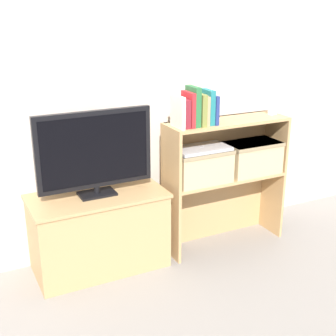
{
  "coord_description": "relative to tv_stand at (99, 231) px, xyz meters",
  "views": [
    {
      "loc": [
        -1.24,
        -2.35,
        1.59
      ],
      "look_at": [
        0.0,
        0.13,
        0.62
      ],
      "focal_mm": 50.0,
      "sensor_mm": 36.0,
      "label": 1
    }
  ],
  "objects": [
    {
      "name": "ground_plane",
      "position": [
        0.45,
        -0.2,
        -0.25
      ],
      "size": [
        16.0,
        16.0,
        0.0
      ],
      "primitive_type": "plane",
      "color": "gray"
    },
    {
      "name": "wall_back",
      "position": [
        0.45,
        0.23,
        0.95
      ],
      "size": [
        10.0,
        0.05,
        2.4
      ],
      "color": "beige",
      "rests_on": "ground_plane"
    },
    {
      "name": "tv_stand",
      "position": [
        0.0,
        0.0,
        0.0
      ],
      "size": [
        0.83,
        0.42,
        0.5
      ],
      "color": "tan",
      "rests_on": "ground_plane"
    },
    {
      "name": "tv",
      "position": [
        -0.0,
        -0.0,
        0.53
      ],
      "size": [
        0.71,
        0.14,
        0.52
      ],
      "color": "black",
      "rests_on": "tv_stand"
    },
    {
      "name": "bookshelf_lower_tier",
      "position": [
        0.88,
        -0.01,
        0.06
      ],
      "size": [
        0.85,
        0.26,
        0.5
      ],
      "color": "tan",
      "rests_on": "ground_plane"
    },
    {
      "name": "bookshelf_upper_tier",
      "position": [
        0.88,
        -0.02,
        0.49
      ],
      "size": [
        0.85,
        0.26,
        0.39
      ],
      "color": "tan",
      "rests_on": "bookshelf_lower_tier"
    },
    {
      "name": "book_ivory",
      "position": [
        0.5,
        -0.1,
        0.73
      ],
      "size": [
        0.02,
        0.16,
        0.2
      ],
      "color": "silver",
      "rests_on": "bookshelf_upper_tier"
    },
    {
      "name": "book_maroon",
      "position": [
        0.54,
        -0.1,
        0.72
      ],
      "size": [
        0.04,
        0.14,
        0.17
      ],
      "color": "maroon",
      "rests_on": "bookshelf_upper_tier"
    },
    {
      "name": "book_crimson",
      "position": [
        0.57,
        -0.1,
        0.74
      ],
      "size": [
        0.03,
        0.15,
        0.21
      ],
      "color": "#B22328",
      "rests_on": "bookshelf_upper_tier"
    },
    {
      "name": "book_forest",
      "position": [
        0.61,
        -0.1,
        0.76
      ],
      "size": [
        0.04,
        0.14,
        0.24
      ],
      "color": "#286638",
      "rests_on": "bookshelf_upper_tier"
    },
    {
      "name": "book_olive",
      "position": [
        0.65,
        -0.1,
        0.73
      ],
      "size": [
        0.03,
        0.15,
        0.2
      ],
      "color": "olive",
      "rests_on": "bookshelf_upper_tier"
    },
    {
      "name": "book_tan",
      "position": [
        0.68,
        -0.1,
        0.73
      ],
      "size": [
        0.02,
        0.14,
        0.18
      ],
      "color": "tan",
      "rests_on": "bookshelf_upper_tier"
    },
    {
      "name": "book_teal",
      "position": [
        0.71,
        -0.1,
        0.74
      ],
      "size": [
        0.04,
        0.13,
        0.22
      ],
      "color": "#1E7075",
      "rests_on": "bookshelf_upper_tier"
    },
    {
      "name": "book_navy",
      "position": [
        0.75,
        -0.1,
        0.73
      ],
      "size": [
        0.02,
        0.14,
        0.18
      ],
      "color": "navy",
      "rests_on": "bookshelf_upper_tier"
    },
    {
      "name": "baby_monitor",
      "position": [
        1.25,
        -0.07,
        0.68
      ],
      "size": [
        0.05,
        0.04,
        0.13
      ],
      "color": "white",
      "rests_on": "bookshelf_upper_tier"
    },
    {
      "name": "storage_basket_left",
      "position": [
        0.68,
        -0.08,
        0.37
      ],
      "size": [
        0.38,
        0.23,
        0.22
      ],
      "color": "tan",
      "rests_on": "bookshelf_lower_tier"
    },
    {
      "name": "storage_basket_right",
      "position": [
        1.08,
        -0.08,
        0.37
      ],
      "size": [
        0.38,
        0.23,
        0.22
      ],
      "color": "tan",
      "rests_on": "bookshelf_lower_tier"
    },
    {
      "name": "laptop",
      "position": [
        0.68,
        -0.08,
        0.47
      ],
      "size": [
        0.36,
        0.21,
        0.02
      ],
      "color": "#BCBCC1",
      "rests_on": "storage_basket_left"
    }
  ]
}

